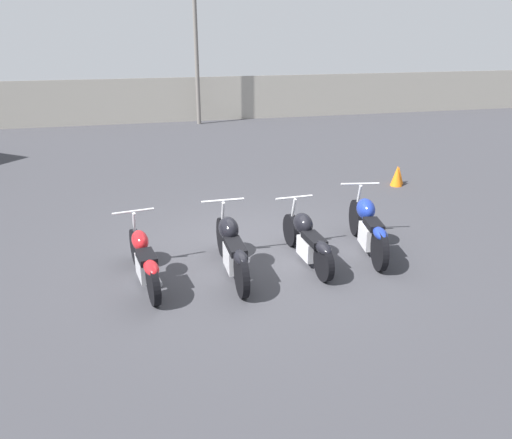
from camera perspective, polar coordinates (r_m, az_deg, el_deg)
The scene contains 8 objects.
ground_plane at distance 8.61m, azimuth -0.30°, elevation -3.61°, with size 60.00×60.00×0.00m, color #38383D.
fence_back at distance 21.03m, azimuth -9.02°, elevation 13.34°, with size 40.00×0.04×1.76m.
motorcycle_slot_0 at distance 7.57m, azimuth -12.67°, elevation -4.50°, with size 0.65×1.95×0.96m.
motorcycle_slot_1 at distance 7.64m, azimuth -2.80°, elevation -3.20°, with size 0.70×2.09×1.02m.
motorcycle_slot_2 at distance 8.09m, azimuth 5.90°, elevation -2.27°, with size 0.66×1.95×0.94m.
motorcycle_slot_3 at distance 8.64m, azimuth 12.68°, elevation -0.79°, with size 0.70×2.10×1.03m.
traffic_cone_near at distance 12.80m, azimuth 15.97°, elevation 4.89°, with size 0.27×0.27×0.43m.
traffic_cone_far at distance 12.60m, azimuth 15.81°, elevation 4.83°, with size 0.29×0.29×0.50m.
Camera 1 is at (-1.84, -7.61, 3.58)m, focal length 35.00 mm.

